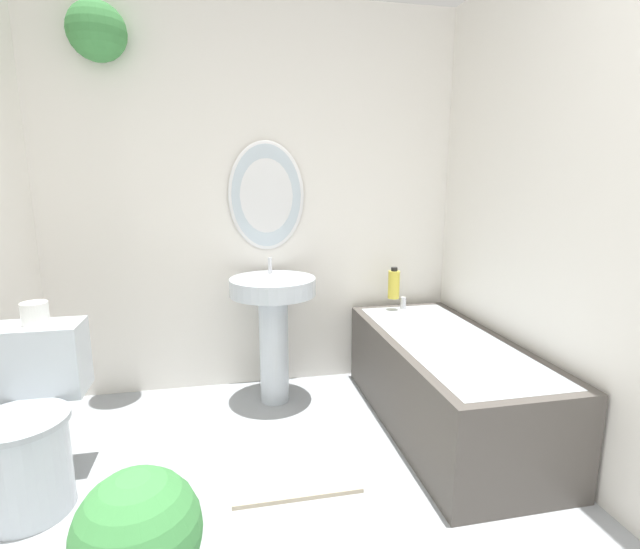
{
  "coord_description": "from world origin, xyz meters",
  "views": [
    {
      "loc": [
        -0.21,
        -0.43,
        1.32
      ],
      "look_at": [
        0.2,
        1.56,
        0.92
      ],
      "focal_mm": 26.0,
      "sensor_mm": 36.0,
      "label": 1
    }
  ],
  "objects_px": {
    "bathtub": "(445,381)",
    "potted_plant": "(139,541)",
    "pedestal_sink": "(273,314)",
    "toilet": "(31,426)",
    "toilet_paper_roll": "(35,314)",
    "shampoo_bottle": "(394,284)"
  },
  "relations": [
    {
      "from": "bathtub",
      "to": "toilet_paper_roll",
      "type": "height_order",
      "value": "toilet_paper_roll"
    },
    {
      "from": "pedestal_sink",
      "to": "potted_plant",
      "type": "bearing_deg",
      "value": -111.15
    },
    {
      "from": "shampoo_bottle",
      "to": "toilet_paper_roll",
      "type": "bearing_deg",
      "value": -161.59
    },
    {
      "from": "toilet",
      "to": "bathtub",
      "type": "bearing_deg",
      "value": 5.58
    },
    {
      "from": "shampoo_bottle",
      "to": "toilet",
      "type": "bearing_deg",
      "value": -156.79
    },
    {
      "from": "bathtub",
      "to": "potted_plant",
      "type": "relative_size",
      "value": 2.86
    },
    {
      "from": "shampoo_bottle",
      "to": "pedestal_sink",
      "type": "bearing_deg",
      "value": -170.75
    },
    {
      "from": "toilet_paper_roll",
      "to": "bathtub",
      "type": "bearing_deg",
      "value": 0.3
    },
    {
      "from": "potted_plant",
      "to": "toilet_paper_roll",
      "type": "height_order",
      "value": "toilet_paper_roll"
    },
    {
      "from": "toilet",
      "to": "potted_plant",
      "type": "bearing_deg",
      "value": -53.18
    },
    {
      "from": "pedestal_sink",
      "to": "bathtub",
      "type": "bearing_deg",
      "value": -29.13
    },
    {
      "from": "pedestal_sink",
      "to": "bathtub",
      "type": "height_order",
      "value": "pedestal_sink"
    },
    {
      "from": "pedestal_sink",
      "to": "toilet",
      "type": "bearing_deg",
      "value": -148.0
    },
    {
      "from": "bathtub",
      "to": "shampoo_bottle",
      "type": "height_order",
      "value": "shampoo_bottle"
    },
    {
      "from": "bathtub",
      "to": "toilet",
      "type": "bearing_deg",
      "value": -174.42
    },
    {
      "from": "toilet",
      "to": "toilet_paper_roll",
      "type": "height_order",
      "value": "toilet_paper_roll"
    },
    {
      "from": "potted_plant",
      "to": "toilet_paper_roll",
      "type": "bearing_deg",
      "value": 120.92
    },
    {
      "from": "pedestal_sink",
      "to": "bathtub",
      "type": "relative_size",
      "value": 0.59
    },
    {
      "from": "toilet",
      "to": "bathtub",
      "type": "relative_size",
      "value": 0.49
    },
    {
      "from": "pedestal_sink",
      "to": "toilet_paper_roll",
      "type": "xyz_separation_m",
      "value": [
        -1.09,
        -0.5,
        0.21
      ]
    },
    {
      "from": "toilet",
      "to": "pedestal_sink",
      "type": "distance_m",
      "value": 1.3
    },
    {
      "from": "pedestal_sink",
      "to": "toilet_paper_roll",
      "type": "height_order",
      "value": "pedestal_sink"
    }
  ]
}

